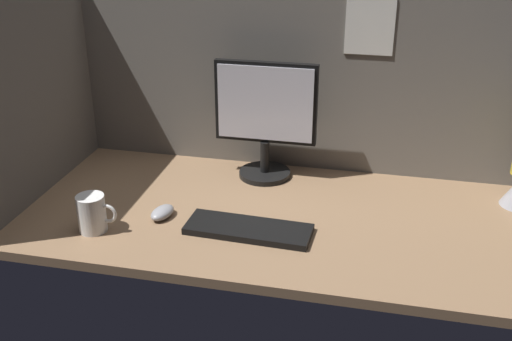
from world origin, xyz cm
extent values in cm
cube|color=#8C6B4C|center=(0.00, 0.00, -1.50)|extent=(180.00, 80.00, 3.00)
cube|color=slate|center=(0.00, 37.50, 33.10)|extent=(180.00, 5.00, 66.21)
cube|color=white|center=(15.73, 34.70, 51.84)|extent=(15.73, 0.40, 18.63)
cube|color=slate|center=(-87.50, 0.00, 33.10)|extent=(5.00, 80.00, 66.21)
cylinder|color=black|center=(-16.36, 24.50, 0.90)|extent=(18.00, 18.00, 1.80)
cylinder|color=black|center=(-16.36, 24.50, 7.30)|extent=(3.20, 3.20, 11.00)
cube|color=black|center=(-16.36, 25.50, 26.73)|extent=(34.79, 2.40, 27.86)
cube|color=silver|center=(-16.36, 24.10, 26.73)|extent=(32.39, 0.60, 25.46)
cube|color=black|center=(-13.03, -14.67, 1.00)|extent=(37.53, 14.61, 2.00)
ellipsoid|color=#99999E|center=(-40.89, -11.70, 1.70)|extent=(7.56, 10.59, 3.40)
cylinder|color=white|center=(-58.03, -23.60, 5.67)|extent=(8.29, 8.29, 11.34)
torus|color=white|center=(-53.09, -23.60, 6.24)|extent=(5.99, 1.00, 5.99)
camera|label=1|loc=(23.07, -165.96, 91.94)|focal=42.86mm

